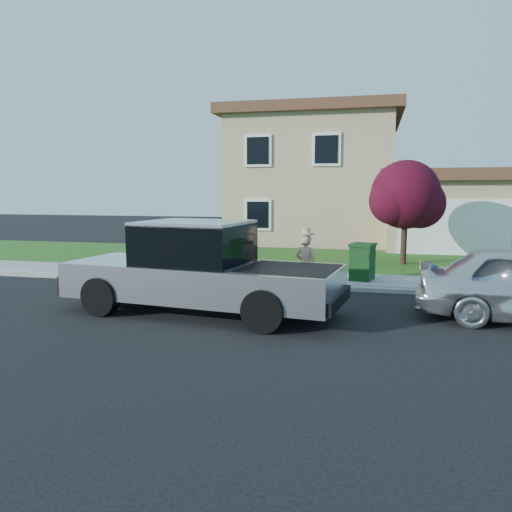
{
  "coord_description": "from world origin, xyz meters",
  "views": [
    {
      "loc": [
        3.2,
        -10.76,
        2.72
      ],
      "look_at": [
        0.52,
        0.57,
        1.2
      ],
      "focal_mm": 35.0,
      "sensor_mm": 36.0,
      "label": 1
    }
  ],
  "objects_px": {
    "pickup_truck": "(200,271)",
    "woman": "(306,264)",
    "ornamental_tree": "(407,198)",
    "trash_bin": "(362,261)"
  },
  "relations": [
    {
      "from": "woman",
      "to": "ornamental_tree",
      "type": "height_order",
      "value": "ornamental_tree"
    },
    {
      "from": "ornamental_tree",
      "to": "trash_bin",
      "type": "distance_m",
      "value": 4.53
    },
    {
      "from": "woman",
      "to": "trash_bin",
      "type": "bearing_deg",
      "value": -105.8
    },
    {
      "from": "pickup_truck",
      "to": "woman",
      "type": "distance_m",
      "value": 3.09
    },
    {
      "from": "pickup_truck",
      "to": "woman",
      "type": "xyz_separation_m",
      "value": [
        2.05,
        2.31,
        -0.12
      ]
    },
    {
      "from": "pickup_truck",
      "to": "ornamental_tree",
      "type": "height_order",
      "value": "ornamental_tree"
    },
    {
      "from": "trash_bin",
      "to": "ornamental_tree",
      "type": "bearing_deg",
      "value": 84.67
    },
    {
      "from": "woman",
      "to": "ornamental_tree",
      "type": "relative_size",
      "value": 0.48
    },
    {
      "from": "ornamental_tree",
      "to": "pickup_truck",
      "type": "bearing_deg",
      "value": -120.54
    },
    {
      "from": "pickup_truck",
      "to": "trash_bin",
      "type": "xyz_separation_m",
      "value": [
        3.44,
        4.27,
        -0.27
      ]
    }
  ]
}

